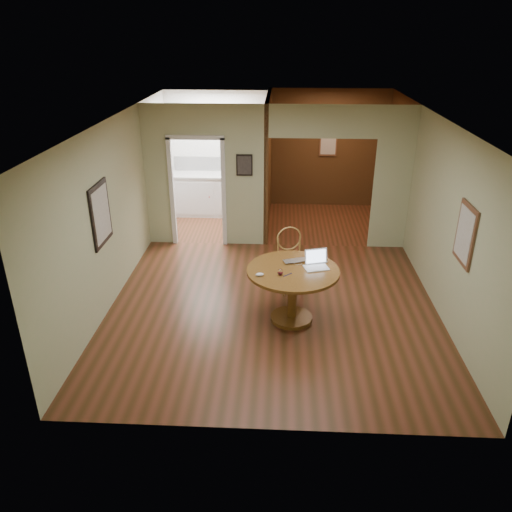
# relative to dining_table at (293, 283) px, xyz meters

# --- Properties ---
(floor) EXTENTS (5.00, 5.00, 0.00)m
(floor) POSITION_rel_dining_table_xyz_m (-0.28, 0.27, -0.61)
(floor) COLOR #442913
(floor) RESTS_ON ground
(room_shell) EXTENTS (5.20, 7.50, 5.00)m
(room_shell) POSITION_rel_dining_table_xyz_m (-0.75, 3.36, 0.68)
(room_shell) COLOR white
(room_shell) RESTS_ON ground
(dining_table) EXTENTS (1.32, 1.32, 0.82)m
(dining_table) POSITION_rel_dining_table_xyz_m (0.00, 0.00, 0.00)
(dining_table) COLOR brown
(dining_table) RESTS_ON ground
(chair) EXTENTS (0.55, 0.55, 1.06)m
(chair) POSITION_rel_dining_table_xyz_m (-0.02, 0.96, -0.02)
(chair) COLOR #AA843C
(chair) RESTS_ON ground
(open_laptop) EXTENTS (0.38, 0.37, 0.23)m
(open_laptop) POSITION_rel_dining_table_xyz_m (0.33, 0.12, 0.28)
(open_laptop) COLOR silver
(open_laptop) RESTS_ON dining_table
(closed_laptop) EXTENTS (0.40, 0.33, 0.03)m
(closed_laptop) POSITION_rel_dining_table_xyz_m (0.05, 0.21, 0.23)
(closed_laptop) COLOR silver
(closed_laptop) RESTS_ON dining_table
(mouse) EXTENTS (0.12, 0.08, 0.05)m
(mouse) POSITION_rel_dining_table_xyz_m (-0.46, -0.23, 0.24)
(mouse) COLOR silver
(mouse) RESTS_ON dining_table
(wine_glass) EXTENTS (0.08, 0.08, 0.09)m
(wine_glass) POSITION_rel_dining_table_xyz_m (-0.18, -0.18, 0.26)
(wine_glass) COLOR white
(wine_glass) RESTS_ON dining_table
(pen) EXTENTS (0.12, 0.11, 0.01)m
(pen) POSITION_rel_dining_table_xyz_m (-0.08, -0.18, 0.22)
(pen) COLOR #0C1857
(pen) RESTS_ON dining_table
(kitchen_cabinet) EXTENTS (2.06, 0.60, 0.94)m
(kitchen_cabinet) POSITION_rel_dining_table_xyz_m (-1.63, 4.47, -0.14)
(kitchen_cabinet) COLOR white
(kitchen_cabinet) RESTS_ON ground
(grocery_bag) EXTENTS (0.33, 0.29, 0.28)m
(grocery_bag) POSITION_rel_dining_table_xyz_m (-1.04, 4.47, 0.47)
(grocery_bag) COLOR tan
(grocery_bag) RESTS_ON kitchen_cabinet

